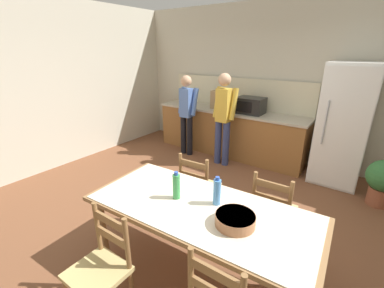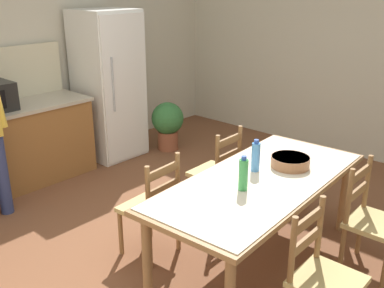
{
  "view_description": "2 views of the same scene",
  "coord_description": "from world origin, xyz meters",
  "px_view_note": "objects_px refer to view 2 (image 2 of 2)",
  "views": [
    {
      "loc": [
        1.38,
        -2.3,
        2.07
      ],
      "look_at": [
        -0.29,
        0.03,
        1.0
      ],
      "focal_mm": 24.0,
      "sensor_mm": 36.0,
      "label": 1
    },
    {
      "loc": [
        -2.45,
        -2.44,
        2.23
      ],
      "look_at": [
        0.02,
        -0.2,
        1.01
      ],
      "focal_mm": 42.0,
      "sensor_mm": 36.0,
      "label": 2
    }
  ],
  "objects_px": {
    "dining_table": "(260,187)",
    "chair_side_far_left": "(152,207)",
    "chair_side_near_right": "(371,221)",
    "serving_bowl": "(290,161)",
    "bottle_off_centre": "(256,157)",
    "bottle_near_centre": "(243,174)",
    "potted_plant": "(168,123)",
    "refrigerator": "(109,85)",
    "chair_side_far_right": "(217,173)",
    "chair_side_near_left": "(322,278)"
  },
  "relations": [
    {
      "from": "refrigerator",
      "to": "potted_plant",
      "type": "height_order",
      "value": "refrigerator"
    },
    {
      "from": "bottle_off_centre",
      "to": "chair_side_near_right",
      "type": "relative_size",
      "value": 0.3
    },
    {
      "from": "chair_side_far_left",
      "to": "chair_side_far_right",
      "type": "distance_m",
      "value": 0.93
    },
    {
      "from": "dining_table",
      "to": "chair_side_near_right",
      "type": "xyz_separation_m",
      "value": [
        0.51,
        -0.72,
        -0.24
      ]
    },
    {
      "from": "chair_side_near_right",
      "to": "chair_side_near_left",
      "type": "bearing_deg",
      "value": -177.68
    },
    {
      "from": "refrigerator",
      "to": "potted_plant",
      "type": "relative_size",
      "value": 2.84
    },
    {
      "from": "bottle_near_centre",
      "to": "chair_side_far_right",
      "type": "relative_size",
      "value": 0.3
    },
    {
      "from": "refrigerator",
      "to": "potted_plant",
      "type": "bearing_deg",
      "value": -34.13
    },
    {
      "from": "refrigerator",
      "to": "chair_side_near_left",
      "type": "relative_size",
      "value": 2.08
    },
    {
      "from": "chair_side_near_left",
      "to": "serving_bowl",
      "type": "bearing_deg",
      "value": 42.13
    },
    {
      "from": "dining_table",
      "to": "chair_side_near_left",
      "type": "relative_size",
      "value": 2.32
    },
    {
      "from": "bottle_near_centre",
      "to": "chair_side_far_left",
      "type": "height_order",
      "value": "bottle_near_centre"
    },
    {
      "from": "bottle_near_centre",
      "to": "chair_side_far_right",
      "type": "height_order",
      "value": "bottle_near_centre"
    },
    {
      "from": "refrigerator",
      "to": "bottle_off_centre",
      "type": "bearing_deg",
      "value": -103.46
    },
    {
      "from": "chair_side_far_right",
      "to": "bottle_off_centre",
      "type": "bearing_deg",
      "value": 61.84
    },
    {
      "from": "bottle_off_centre",
      "to": "chair_side_near_left",
      "type": "xyz_separation_m",
      "value": [
        -0.52,
        -0.89,
        -0.44
      ]
    },
    {
      "from": "chair_side_near_left",
      "to": "chair_side_far_left",
      "type": "xyz_separation_m",
      "value": [
        -0.08,
        1.5,
        0.0
      ]
    },
    {
      "from": "chair_side_far_left",
      "to": "refrigerator",
      "type": "bearing_deg",
      "value": -124.46
    },
    {
      "from": "serving_bowl",
      "to": "chair_side_far_left",
      "type": "xyz_separation_m",
      "value": [
        -0.87,
        0.77,
        -0.37
      ]
    },
    {
      "from": "bottle_near_centre",
      "to": "chair_side_near_left",
      "type": "distance_m",
      "value": 0.89
    },
    {
      "from": "refrigerator",
      "to": "serving_bowl",
      "type": "xyz_separation_m",
      "value": [
        -0.39,
        -2.92,
        -0.14
      ]
    },
    {
      "from": "bottle_near_centre",
      "to": "chair_side_near_right",
      "type": "relative_size",
      "value": 0.3
    },
    {
      "from": "dining_table",
      "to": "chair_side_far_left",
      "type": "distance_m",
      "value": 0.91
    },
    {
      "from": "chair_side_near_left",
      "to": "chair_side_far_right",
      "type": "height_order",
      "value": "same"
    },
    {
      "from": "refrigerator",
      "to": "serving_bowl",
      "type": "distance_m",
      "value": 2.94
    },
    {
      "from": "refrigerator",
      "to": "chair_side_far_right",
      "type": "xyz_separation_m",
      "value": [
        -0.33,
        -2.09,
        -0.51
      ]
    },
    {
      "from": "chair_side_near_right",
      "to": "chair_side_near_left",
      "type": "relative_size",
      "value": 1.0
    },
    {
      "from": "chair_side_far_left",
      "to": "chair_side_near_right",
      "type": "bearing_deg",
      "value": 120.9
    },
    {
      "from": "chair_side_far_left",
      "to": "potted_plant",
      "type": "height_order",
      "value": "chair_side_far_left"
    },
    {
      "from": "serving_bowl",
      "to": "refrigerator",
      "type": "bearing_deg",
      "value": 82.38
    },
    {
      "from": "dining_table",
      "to": "chair_side_far_right",
      "type": "xyz_separation_m",
      "value": [
        0.42,
        0.77,
        -0.24
      ]
    },
    {
      "from": "chair_side_near_right",
      "to": "serving_bowl",
      "type": "bearing_deg",
      "value": 101.05
    },
    {
      "from": "bottle_off_centre",
      "to": "chair_side_far_right",
      "type": "distance_m",
      "value": 0.85
    },
    {
      "from": "dining_table",
      "to": "chair_side_near_left",
      "type": "distance_m",
      "value": 0.91
    },
    {
      "from": "chair_side_near_left",
      "to": "chair_side_far_left",
      "type": "bearing_deg",
      "value": 92.56
    },
    {
      "from": "bottle_near_centre",
      "to": "bottle_off_centre",
      "type": "height_order",
      "value": "same"
    },
    {
      "from": "chair_side_near_right",
      "to": "chair_side_far_right",
      "type": "bearing_deg",
      "value": 92.41
    },
    {
      "from": "chair_side_far_right",
      "to": "chair_side_near_right",
      "type": "bearing_deg",
      "value": 91.46
    },
    {
      "from": "dining_table",
      "to": "bottle_off_centre",
      "type": "height_order",
      "value": "bottle_off_centre"
    },
    {
      "from": "serving_bowl",
      "to": "potted_plant",
      "type": "bearing_deg",
      "value": 67.65
    },
    {
      "from": "refrigerator",
      "to": "serving_bowl",
      "type": "height_order",
      "value": "refrigerator"
    },
    {
      "from": "dining_table",
      "to": "chair_side_far_left",
      "type": "bearing_deg",
      "value": 124.89
    },
    {
      "from": "bottle_off_centre",
      "to": "potted_plant",
      "type": "xyz_separation_m",
      "value": [
        1.29,
        2.32,
        -0.5
      ]
    },
    {
      "from": "chair_side_far_right",
      "to": "serving_bowl",
      "type": "bearing_deg",
      "value": 84.25
    },
    {
      "from": "chair_side_near_left",
      "to": "potted_plant",
      "type": "bearing_deg",
      "value": 59.99
    },
    {
      "from": "bottle_off_centre",
      "to": "chair_side_near_left",
      "type": "relative_size",
      "value": 0.3
    },
    {
      "from": "bottle_near_centre",
      "to": "potted_plant",
      "type": "height_order",
      "value": "bottle_near_centre"
    },
    {
      "from": "serving_bowl",
      "to": "chair_side_far_left",
      "type": "distance_m",
      "value": 1.22
    },
    {
      "from": "refrigerator",
      "to": "chair_side_near_right",
      "type": "bearing_deg",
      "value": -93.95
    },
    {
      "from": "chair_side_near_right",
      "to": "chair_side_near_left",
      "type": "distance_m",
      "value": 0.93
    }
  ]
}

